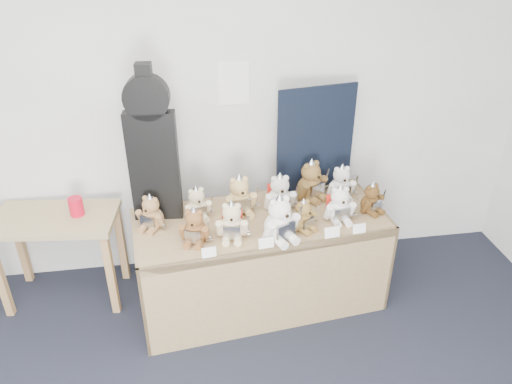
{
  "coord_description": "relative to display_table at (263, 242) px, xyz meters",
  "views": [
    {
      "loc": [
        0.47,
        -0.8,
        2.48
      ],
      "look_at": [
        0.88,
        1.85,
        0.95
      ],
      "focal_mm": 35.0,
      "sensor_mm": 36.0,
      "label": 1
    }
  ],
  "objects": [
    {
      "name": "room_shell",
      "position": [
        -0.11,
        0.61,
        0.9
      ],
      "size": [
        6.0,
        6.0,
        6.0
      ],
      "color": "silver",
      "rests_on": "floor"
    },
    {
      "name": "display_table",
      "position": [
        0.0,
        0.0,
        0.0
      ],
      "size": [
        1.73,
        0.87,
        0.69
      ],
      "rotation": [
        0.0,
        0.0,
        0.11
      ],
      "color": "olive",
      "rests_on": "floor"
    },
    {
      "name": "side_table",
      "position": [
        -1.38,
        0.32,
        0.01
      ],
      "size": [
        0.86,
        0.54,
        0.68
      ],
      "rotation": [
        0.0,
        0.0,
        -0.11
      ],
      "color": "#A38858",
      "rests_on": "floor"
    },
    {
      "name": "guitar_case",
      "position": [
        -0.67,
        0.2,
        0.65
      ],
      "size": [
        0.32,
        0.12,
        1.03
      ],
      "rotation": [
        0.0,
        0.0,
        -0.09
      ],
      "color": "black",
      "rests_on": "display_table"
    },
    {
      "name": "navy_board",
      "position": [
        0.44,
        0.43,
        0.53
      ],
      "size": [
        0.57,
        0.12,
        0.76
      ],
      "primitive_type": "cube",
      "rotation": [
        0.0,
        0.0,
        0.17
      ],
      "color": "black",
      "rests_on": "display_table"
    },
    {
      "name": "red_cup",
      "position": [
        -1.22,
        0.32,
        0.2
      ],
      "size": [
        0.1,
        0.1,
        0.13
      ],
      "primitive_type": "cylinder",
      "color": "red",
      "rests_on": "side_table"
    },
    {
      "name": "teddy_front_far_left",
      "position": [
        -0.45,
        -0.13,
        0.25
      ],
      "size": [
        0.21,
        0.2,
        0.26
      ],
      "rotation": [
        0.0,
        0.0,
        -0.27
      ],
      "color": "brown",
      "rests_on": "display_table"
    },
    {
      "name": "teddy_front_left",
      "position": [
        -0.22,
        -0.12,
        0.26
      ],
      "size": [
        0.23,
        0.2,
        0.28
      ],
      "rotation": [
        0.0,
        0.0,
        -0.14
      ],
      "color": "beige",
      "rests_on": "display_table"
    },
    {
      "name": "teddy_front_centre",
      "position": [
        0.07,
        -0.18,
        0.28
      ],
      "size": [
        0.27,
        0.26,
        0.33
      ],
      "rotation": [
        0.0,
        0.0,
        0.4
      ],
      "color": "white",
      "rests_on": "display_table"
    },
    {
      "name": "teddy_front_right",
      "position": [
        0.24,
        -0.1,
        0.24
      ],
      "size": [
        0.19,
        0.19,
        0.24
      ],
      "rotation": [
        0.0,
        0.0,
        0.57
      ],
      "color": "olive",
      "rests_on": "display_table"
    },
    {
      "name": "teddy_front_far_right",
      "position": [
        0.5,
        -0.03,
        0.26
      ],
      "size": [
        0.23,
        0.19,
        0.28
      ],
      "rotation": [
        0.0,
        0.0,
        0.05
      ],
      "color": "white",
      "rests_on": "display_table"
    },
    {
      "name": "teddy_front_end",
      "position": [
        0.74,
        0.04,
        0.24
      ],
      "size": [
        0.2,
        0.19,
        0.23
      ],
      "rotation": [
        0.0,
        0.0,
        0.47
      ],
      "color": "brown",
      "rests_on": "display_table"
    },
    {
      "name": "teddy_back_left",
      "position": [
        -0.42,
        0.14,
        0.25
      ],
      "size": [
        0.21,
        0.19,
        0.25
      ],
      "rotation": [
        0.0,
        0.0,
        0.26
      ],
      "color": "beige",
      "rests_on": "display_table"
    },
    {
      "name": "teddy_back_centre_left",
      "position": [
        -0.13,
        0.16,
        0.27
      ],
      "size": [
        0.25,
        0.22,
        0.3
      ],
      "rotation": [
        0.0,
        0.0,
        0.17
      ],
      "color": "tan",
      "rests_on": "display_table"
    },
    {
      "name": "teddy_back_centre_right",
      "position": [
        0.14,
        0.16,
        0.27
      ],
      "size": [
        0.24,
        0.2,
        0.29
      ],
      "rotation": [
        0.0,
        0.0,
        0.03
      ],
      "color": "white",
      "rests_on": "display_table"
    },
    {
      "name": "teddy_back_right",
      "position": [
        0.38,
        0.28,
        0.28
      ],
      "size": [
        0.27,
        0.26,
        0.32
      ],
      "rotation": [
        0.0,
        0.0,
        0.51
      ],
      "color": "brown",
      "rests_on": "display_table"
    },
    {
      "name": "teddy_back_end",
      "position": [
        0.59,
        0.26,
        0.26
      ],
      "size": [
        0.22,
        0.18,
        0.27
      ],
      "rotation": [
        0.0,
        0.0,
        0.06
      ],
      "color": "white",
      "rests_on": "display_table"
    },
    {
      "name": "teddy_back_far_left",
      "position": [
        -0.71,
        0.07,
        0.25
      ],
      "size": [
        0.21,
        0.21,
        0.26
      ],
      "rotation": [
        0.0,
        0.0,
        -0.5
      ],
      "color": "#9A7248",
      "rests_on": "display_table"
    },
    {
      "name": "entry_card_a",
      "position": [
        -0.38,
        -0.31,
        0.18
      ],
      "size": [
        0.09,
        0.03,
        0.06
      ],
      "primitive_type": "cube",
      "rotation": [
        -0.24,
        0.0,
        0.11
      ],
      "color": "white",
      "rests_on": "display_table"
    },
    {
      "name": "entry_card_b",
      "position": [
        -0.03,
        -0.27,
        0.19
      ],
      "size": [
        0.1,
        0.03,
        0.07
      ],
      "primitive_type": "cube",
      "rotation": [
        -0.24,
        0.0,
        0.11
      ],
      "color": "white",
      "rests_on": "display_table"
    },
    {
      "name": "entry_card_c",
      "position": [
        0.4,
        -0.22,
        0.19
      ],
      "size": [
        0.1,
        0.03,
        0.07
      ],
      "primitive_type": "cube",
      "rotation": [
        -0.24,
        0.0,
        0.11
      ],
      "color": "white",
      "rests_on": "display_table"
    },
    {
      "name": "entry_card_d",
      "position": [
        0.58,
        -0.2,
        0.18
      ],
      "size": [
        0.09,
        0.03,
        0.06
      ],
      "primitive_type": "cube",
      "rotation": [
        -0.24,
        0.0,
        0.11
      ],
      "color": "white",
      "rests_on": "display_table"
    }
  ]
}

